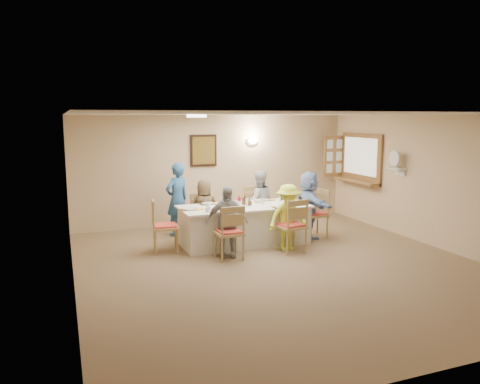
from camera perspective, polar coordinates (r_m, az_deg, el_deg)
name	(u,v)px	position (r m, az deg, el deg)	size (l,w,h in m)	color
ground	(281,266)	(7.91, 5.04, -8.96)	(7.00, 7.00, 0.00)	#7F6550
room_walls	(282,176)	(7.58, 5.20, 1.98)	(7.00, 7.00, 7.00)	#D2AF84
wall_picture	(203,151)	(10.68, -4.48, 5.06)	(0.62, 0.05, 0.72)	black
wall_sconce	(253,141)	(11.04, 1.56, 6.26)	(0.26, 0.09, 0.18)	white
ceiling_light	(197,116)	(8.57, -5.31, 9.21)	(0.36, 0.36, 0.05)	white
serving_hatch	(361,158)	(11.28, 14.55, 4.00)	(0.06, 1.50, 1.15)	olive
hatch_sill	(356,181)	(11.27, 13.95, 1.33)	(0.30, 1.50, 0.05)	olive
shutter_door	(334,156)	(11.77, 11.37, 4.31)	(0.55, 0.04, 1.00)	olive
fan_shelf	(397,169)	(10.18, 18.56, 2.72)	(0.22, 0.36, 0.03)	white
desk_fan	(396,161)	(10.14, 18.47, 3.56)	(0.30, 0.30, 0.28)	#A5A5A8
dining_table	(244,225)	(9.11, 0.53, -4.02)	(2.51, 1.06, 0.76)	silver
chair_back_left	(203,216)	(9.64, -4.53, -2.90)	(0.43, 0.43, 0.90)	tan
chair_back_right	(257,210)	(10.03, 2.06, -2.16)	(0.47, 0.47, 0.98)	tan
chair_front_left	(229,231)	(8.15, -1.34, -4.84)	(0.47, 0.47, 0.97)	tan
chair_front_right	(291,225)	(8.61, 6.22, -4.01)	(0.48, 0.48, 1.01)	tan
chair_left_end	(165,226)	(8.65, -9.09, -4.07)	(0.47, 0.47, 0.99)	tan
chair_right_end	(314,213)	(9.75, 9.06, -2.58)	(0.47, 0.47, 0.99)	tan
diner_back_left	(205,209)	(9.50, -4.34, -2.08)	(0.66, 0.50, 1.22)	brown
diner_back_right	(259,202)	(9.89, 2.33, -1.24)	(0.73, 0.62, 1.35)	#B1B1B9
diner_front_left	(227,222)	(8.23, -1.62, -3.63)	(0.79, 0.45, 1.27)	#A0A0A4
diner_front_right	(288,217)	(8.69, 5.87, -3.11)	(0.83, 0.52, 1.24)	#E8FE43
diner_right_end	(309,205)	(9.65, 8.42, -1.52)	(0.46, 1.29, 1.37)	#84A2D6
caregiver	(177,199)	(9.80, -7.66, -0.87)	(0.66, 0.57, 1.53)	#2E5E95
placemat_fl	(222,212)	(8.44, -2.21, -2.43)	(0.34, 0.25, 0.01)	#472B19
plate_fl	(222,211)	(8.44, -2.21, -2.36)	(0.23, 0.23, 0.01)	white
napkin_fl	(232,211)	(8.45, -0.95, -2.36)	(0.13, 0.13, 0.01)	yellow
placemat_fr	(282,207)	(8.89, 5.14, -1.86)	(0.36, 0.27, 0.01)	#472B19
plate_fr	(282,207)	(8.89, 5.14, -1.80)	(0.25, 0.25, 0.02)	white
napkin_fr	(292,207)	(8.92, 6.32, -1.80)	(0.14, 0.14, 0.01)	yellow
placemat_bl	(208,204)	(9.23, -3.89, -1.45)	(0.36, 0.26, 0.01)	#472B19
plate_bl	(208,203)	(9.22, -3.89, -1.38)	(0.25, 0.25, 0.02)	white
napkin_bl	(218,203)	(9.23, -2.73, -1.38)	(0.14, 0.14, 0.01)	yellow
placemat_br	(264,200)	(9.64, 2.95, -0.98)	(0.37, 0.27, 0.01)	#472B19
plate_br	(264,200)	(9.64, 2.95, -0.92)	(0.24, 0.24, 0.02)	white
napkin_br	(273,199)	(9.67, 4.04, -0.92)	(0.14, 0.14, 0.01)	yellow
placemat_le	(189,209)	(8.69, -6.23, -2.13)	(0.33, 0.24, 0.01)	#472B19
plate_le	(189,209)	(8.69, -6.23, -2.07)	(0.23, 0.23, 0.01)	white
napkin_le	(199,209)	(8.69, -5.00, -2.07)	(0.15, 0.15, 0.01)	yellow
placemat_re	(296,202)	(9.49, 6.85, -1.19)	(0.36, 0.27, 0.01)	#472B19
plate_re	(296,201)	(9.49, 6.85, -1.13)	(0.24, 0.24, 0.02)	white
napkin_re	(305,201)	(9.53, 7.94, -1.13)	(0.13, 0.13, 0.01)	yellow
teacup_a	(208,210)	(8.45, -3.93, -2.16)	(0.13, 0.13, 0.08)	white
teacup_b	(255,198)	(9.62, 1.80, -0.75)	(0.11, 0.11, 0.09)	white
bowl_a	(237,207)	(8.74, -0.36, -1.86)	(0.29, 0.29, 0.06)	white
bowl_b	(257,201)	(9.40, 2.13, -1.08)	(0.21, 0.21, 0.05)	white
condiment_ketchup	(239,200)	(9.02, -0.09, -1.01)	(0.09, 0.09, 0.21)	#B70F31
condiment_brown	(245,200)	(9.10, 0.61, -0.94)	(0.10, 0.10, 0.21)	#422B11
condiment_malt	(249,202)	(9.04, 1.13, -1.21)	(0.13, 0.13, 0.14)	#422B11
drinking_glass	(236,203)	(9.01, -0.47, -1.33)	(0.07, 0.07, 0.10)	silver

